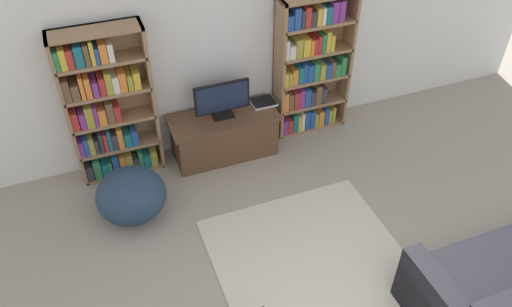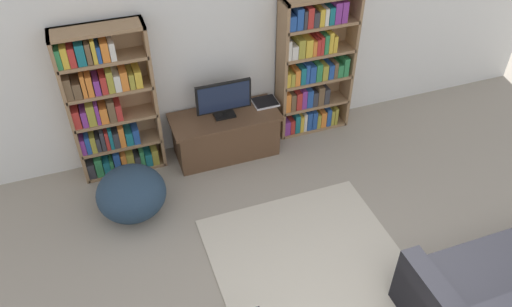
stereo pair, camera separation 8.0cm
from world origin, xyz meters
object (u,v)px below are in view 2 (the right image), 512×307
Objects in this scene: bookshelf_right at (312,68)px; beanbag_ottoman at (131,193)px; laptop at (265,102)px; tv_stand at (226,134)px; bookshelf_left at (109,107)px; television at (224,99)px.

bookshelf_right is 2.57m from beanbag_ottoman.
bookshelf_right is at bearing 6.27° from laptop.
bookshelf_right is 2.47× the size of beanbag_ottoman.
bookshelf_right reaches higher than tv_stand.
beanbag_ottoman is at bearing -152.68° from tv_stand.
bookshelf_left is at bearing 91.99° from beanbag_ottoman.
bookshelf_left is 6.08× the size of laptop.
tv_stand is at bearing 27.32° from beanbag_ottoman.
bookshelf_left is 2.75× the size of television.
bookshelf_right is (2.40, -0.00, 0.01)m from bookshelf_left.
laptop is at bearing 9.31° from tv_stand.
beanbag_ottoman is (-2.38, -0.78, -0.59)m from bookshelf_right.
television is at bearing -170.77° from laptop.
bookshelf_right is at bearing 18.27° from beanbag_ottoman.
bookshelf_left is 1.00× the size of bookshelf_right.
bookshelf_left is 1.38m from tv_stand.
television is at bearing 27.35° from beanbag_ottoman.
television is at bearing 90.00° from tv_stand.
laptop is at bearing -2.27° from bookshelf_left.
television reaches higher than laptop.
bookshelf_right is 1.17m from television.
bookshelf_right reaches higher than television.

